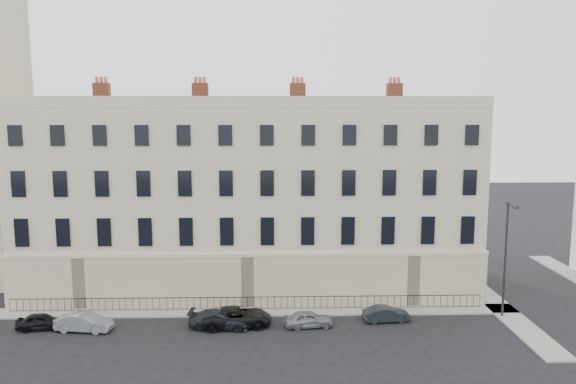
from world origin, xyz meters
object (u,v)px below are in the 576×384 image
at_px(car_d, 237,317).
at_px(car_f, 386,314).
at_px(car_b, 84,322).
at_px(car_c, 220,319).
at_px(streetlamp, 506,254).
at_px(car_a, 42,321).
at_px(car_e, 308,319).

relative_size(car_d, car_f, 1.47).
relative_size(car_b, car_c, 0.88).
height_order(car_d, streetlamp, streetlamp).
relative_size(car_a, car_b, 0.86).
bearing_deg(car_b, car_c, -80.79).
bearing_deg(car_b, car_e, -81.37).
xyz_separation_m(car_c, streetlamp, (20.14, 1.35, 4.06)).
bearing_deg(car_c, car_b, 96.93).
bearing_deg(car_f, car_a, 86.76).
xyz_separation_m(car_e, car_f, (5.56, 0.85, -0.02)).
height_order(car_b, car_e, car_b).
relative_size(car_a, car_e, 0.98).
relative_size(car_b, car_e, 1.13).
xyz_separation_m(car_a, car_e, (18.18, -0.11, 0.01)).
distance_m(car_a, car_f, 23.74).
bearing_deg(streetlamp, car_c, 178.59).
xyz_separation_m(car_f, streetlamp, (8.52, 0.48, 4.14)).
distance_m(car_c, streetlamp, 20.59).
bearing_deg(car_a, car_d, -96.48).
height_order(car_a, car_d, car_d).
bearing_deg(streetlamp, car_e, -179.85).
bearing_deg(car_a, car_b, -104.73).
bearing_deg(car_b, car_a, 90.01).
bearing_deg(streetlamp, car_b, 177.92).
xyz_separation_m(car_d, car_e, (4.93, -0.27, -0.11)).
xyz_separation_m(car_c, car_d, (1.13, 0.29, 0.05)).
bearing_deg(car_d, car_e, -99.47).
relative_size(car_c, car_d, 0.88).
bearing_deg(car_c, car_e, -84.52).
relative_size(car_c, car_e, 1.28).
bearing_deg(car_c, car_d, -70.15).
distance_m(car_c, car_d, 1.17).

